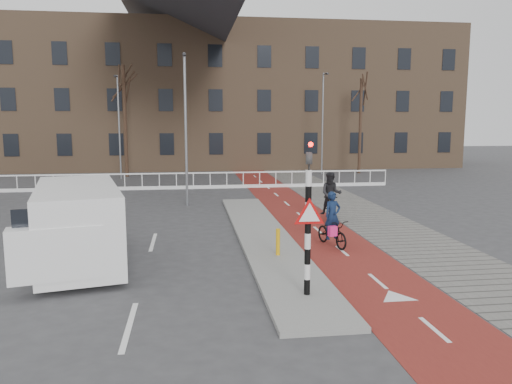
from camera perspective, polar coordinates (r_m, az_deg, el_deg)
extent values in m
plane|color=#38383A|center=(13.82, 6.32, -9.09)|extent=(120.00, 120.00, 0.00)
cube|color=maroon|center=(23.64, 4.01, -1.74)|extent=(2.50, 60.00, 0.01)
cube|color=slate|center=(24.36, 10.47, -1.56)|extent=(3.00, 60.00, 0.01)
cube|color=gray|center=(17.46, 0.90, -5.14)|extent=(1.80, 16.00, 0.12)
cylinder|color=black|center=(11.40, 5.94, -4.72)|extent=(0.14, 0.14, 2.88)
imported|color=black|center=(11.13, 6.08, 4.55)|extent=(0.13, 0.16, 0.80)
cylinder|color=#FF0C05|center=(10.99, 6.27, 5.44)|extent=(0.11, 0.02, 0.11)
cylinder|color=#E5A60C|center=(14.88, 2.52, -5.72)|extent=(0.12, 0.12, 0.80)
imported|color=black|center=(16.51, 8.70, -4.61)|extent=(1.02, 1.80, 0.90)
imported|color=#0F1F3E|center=(16.39, 8.74, -2.66)|extent=(0.65, 0.51, 1.56)
cube|color=#EE2178|center=(15.93, 8.74, -4.44)|extent=(0.30, 0.23, 0.32)
imported|color=black|center=(20.52, 8.54, -1.74)|extent=(1.10, 1.95, 1.13)
imported|color=black|center=(20.43, 8.58, -0.19)|extent=(1.03, 0.91, 1.77)
cube|color=white|center=(15.00, -19.66, -3.34)|extent=(3.22, 5.64, 2.12)
cube|color=#1D7C1B|center=(15.27, -23.58, -3.73)|extent=(0.76, 3.32, 0.55)
cube|color=#1D7C1B|center=(14.83, -15.58, -3.68)|extent=(0.76, 3.32, 0.55)
cube|color=black|center=(12.72, -21.86, -3.64)|extent=(1.87, 0.46, 0.90)
cylinder|color=black|center=(13.47, -23.25, -8.55)|extent=(0.42, 0.78, 0.74)
cylinder|color=black|center=(13.48, -15.50, -8.16)|extent=(0.42, 0.78, 0.74)
cylinder|color=black|center=(16.96, -22.66, -5.12)|extent=(0.42, 0.78, 0.74)
cylinder|color=black|center=(16.96, -16.55, -4.82)|extent=(0.42, 0.78, 0.74)
cube|color=silver|center=(30.01, -11.01, 2.09)|extent=(28.00, 0.08, 0.08)
cube|color=silver|center=(30.11, -10.96, 0.48)|extent=(28.00, 0.10, 0.20)
cube|color=#7F6047|center=(44.83, -7.50, 10.64)|extent=(46.00, 10.00, 12.00)
cylinder|color=black|center=(37.13, -14.73, 7.78)|extent=(0.25, 0.25, 7.91)
cylinder|color=black|center=(39.18, 11.83, 7.35)|extent=(0.22, 0.22, 7.18)
cylinder|color=slate|center=(23.86, -8.02, 6.87)|extent=(0.12, 0.12, 7.11)
cylinder|color=slate|center=(35.99, -15.36, 7.10)|extent=(0.12, 0.12, 7.10)
cylinder|color=slate|center=(37.98, 7.61, 7.68)|extent=(0.12, 0.12, 7.51)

